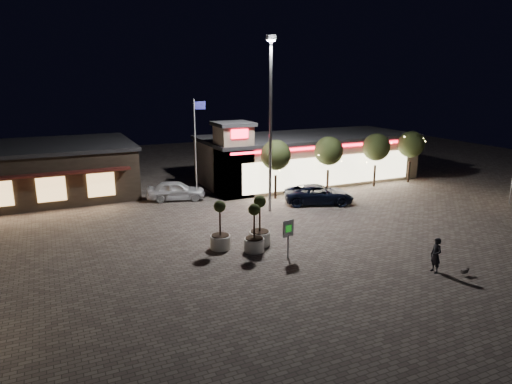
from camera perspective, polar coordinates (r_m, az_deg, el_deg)
name	(u,v)px	position (r m, az deg, el deg)	size (l,w,h in m)	color
ground	(301,252)	(26.17, 5.67, -7.51)	(90.00, 90.00, 0.00)	#73675D
retail_building	(304,157)	(43.41, 6.04, 4.32)	(20.40, 8.40, 6.10)	tan
restaurant_building	(29,171)	(41.55, -26.51, 2.36)	(16.40, 11.00, 4.30)	#382D23
floodlight_pole	(271,115)	(32.39, 1.83, 9.57)	(0.60, 0.40, 12.38)	gray
flagpole	(196,142)	(35.81, -7.46, 6.26)	(0.95, 0.10, 8.00)	white
string_tree_a	(276,155)	(36.39, 2.49, 4.61)	(2.42, 2.42, 4.79)	#332319
string_tree_b	(329,151)	(38.91, 9.08, 5.08)	(2.42, 2.42, 4.79)	#332319
string_tree_c	(376,147)	(41.87, 14.81, 5.43)	(2.42, 2.42, 4.79)	#332319
string_tree_d	(411,144)	(44.51, 18.81, 5.65)	(2.42, 2.42, 4.79)	#332319
pickup_truck	(319,194)	(35.84, 7.87, -0.28)	(2.47, 5.36, 1.49)	black
white_sedan	(176,190)	(37.11, -9.95, 0.21)	(1.85, 4.59, 1.56)	white
pedestrian	(436,255)	(24.95, 21.57, -7.37)	(0.66, 0.44, 1.82)	black
dog	(466,271)	(25.39, 24.72, -8.91)	(0.49, 0.18, 0.26)	#59514C
planter_left	(220,234)	(26.37, -4.49, -5.25)	(1.17, 1.17, 2.88)	white
planter_mid	(254,237)	(25.90, -0.23, -5.62)	(1.14, 1.14, 2.81)	white
planter_right	(260,230)	(26.83, 0.47, -4.75)	(1.23, 1.23, 3.02)	white
valet_sign	(288,232)	(24.83, 4.06, -4.97)	(0.71, 0.20, 2.17)	gray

